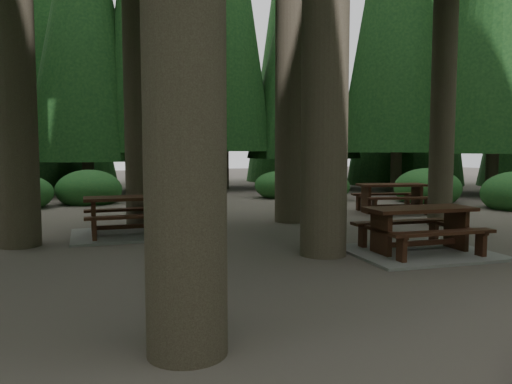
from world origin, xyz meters
name	(u,v)px	position (x,y,z in m)	size (l,w,h in m)	color
ground	(290,261)	(0.00, 0.00, 0.00)	(80.00, 80.00, 0.00)	#584F48
picnic_table_a	(419,237)	(2.45, -0.49, 0.31)	(2.85, 2.48, 0.87)	gray
picnic_table_c	(132,221)	(-1.93, 3.82, 0.31)	(2.81, 2.41, 0.88)	gray
picnic_table_d	(392,194)	(6.08, 4.50, 0.59)	(2.44, 2.18, 0.88)	black
shrub_ring	(303,229)	(0.70, 0.75, 0.40)	(23.86, 24.64, 1.49)	#205E29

